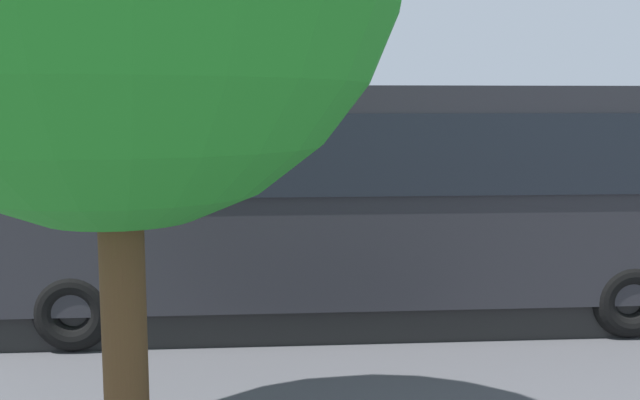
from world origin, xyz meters
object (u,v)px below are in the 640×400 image
tour_bus (348,204)px  spectator_right (265,214)px  spectator_left (389,222)px  stunt_motorcycle (259,205)px  traffic_cone (394,227)px  spectator_centre (324,213)px  parked_motorcycle_silver (253,258)px  spectator_far_left (453,215)px  parked_motorcycle_dark (542,253)px

tour_bus → spectator_right: 3.19m
spectator_left → stunt_motorcycle: spectator_left is taller
spectator_right → traffic_cone: size_ratio=2.85×
spectator_centre → parked_motorcycle_silver: 1.65m
spectator_far_left → tour_bus: bearing=51.5°
stunt_motorcycle → traffic_cone: size_ratio=2.96×
spectator_far_left → traffic_cone: 3.45m
parked_motorcycle_dark → spectator_right: bearing=-9.4°
spectator_centre → parked_motorcycle_dark: bearing=167.9°
parked_motorcycle_dark → stunt_motorcycle: bearing=-47.1°
spectator_centre → parked_motorcycle_dark: spectator_centre is taller
spectator_far_left → spectator_right: 3.33m
stunt_motorcycle → traffic_cone: stunt_motorcycle is taller
traffic_cone → parked_motorcycle_dark: bearing=117.4°
spectator_right → parked_motorcycle_silver: spectator_right is taller
tour_bus → stunt_motorcycle: 7.72m
spectator_left → parked_motorcycle_silver: (2.35, 0.55, -0.50)m
parked_motorcycle_silver → parked_motorcycle_dark: (-4.95, -0.12, 0.00)m
spectator_left → spectator_right: (2.17, -0.36, 0.09)m
spectator_left → traffic_cone: size_ratio=2.64×
tour_bus → traffic_cone: bearing=-104.5°
tour_bus → spectator_left: tour_bus is taller
stunt_motorcycle → spectator_left: bearing=116.0°
spectator_left → parked_motorcycle_dark: spectator_left is taller
parked_motorcycle_silver → spectator_far_left: bearing=-169.6°
tour_bus → spectator_left: size_ratio=6.10×
spectator_far_left → parked_motorcycle_dark: 1.65m
spectator_right → parked_motorcycle_silver: size_ratio=0.88×
spectator_right → stunt_motorcycle: size_ratio=0.96×
spectator_left → spectator_right: spectator_right is taller
parked_motorcycle_silver → traffic_cone: (-2.95, -3.96, -0.18)m
tour_bus → spectator_far_left: 3.39m
stunt_motorcycle → spectator_right: bearing=93.2°
tour_bus → spectator_centre: tour_bus is taller
spectator_centre → parked_motorcycle_dark: 3.85m
parked_motorcycle_dark → stunt_motorcycle: size_ratio=1.10×
spectator_far_left → spectator_centre: (2.27, -0.27, 0.01)m
parked_motorcycle_silver → stunt_motorcycle: (0.08, -5.53, 0.13)m
parked_motorcycle_dark → traffic_cone: size_ratio=3.26×
tour_bus → spectator_centre: bearing=-86.2°
spectator_left → parked_motorcycle_silver: spectator_left is taller
spectator_left → spectator_right: 2.20m
spectator_far_left → spectator_left: spectator_far_left is taller
spectator_far_left → parked_motorcycle_silver: (3.50, 0.64, -0.60)m
spectator_left → stunt_motorcycle: bearing=-64.0°
spectator_left → parked_motorcycle_dark: 2.68m
spectator_far_left → parked_motorcycle_silver: size_ratio=0.88×
spectator_centre → spectator_far_left: bearing=173.2°
spectator_far_left → stunt_motorcycle: spectator_far_left is taller
spectator_centre → parked_motorcycle_dark: size_ratio=0.89×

